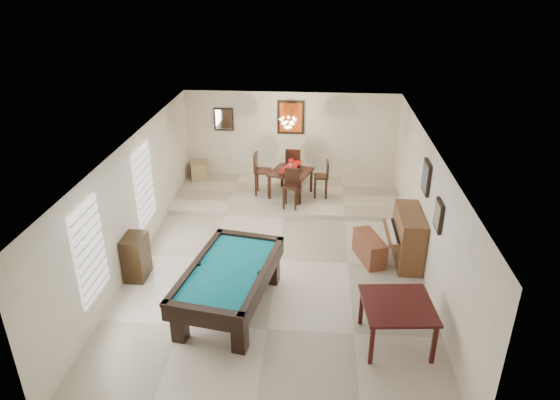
# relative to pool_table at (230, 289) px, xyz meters

# --- Properties ---
(ground_plane) EXTENTS (6.00, 9.00, 0.02)m
(ground_plane) POSITION_rel_pool_table_xyz_m (0.73, 1.71, -0.43)
(ground_plane) COLOR beige
(wall_back) EXTENTS (6.00, 0.04, 2.60)m
(wall_back) POSITION_rel_pool_table_xyz_m (0.73, 6.21, 0.88)
(wall_back) COLOR silver
(wall_back) RESTS_ON ground_plane
(wall_front) EXTENTS (6.00, 0.04, 2.60)m
(wall_front) POSITION_rel_pool_table_xyz_m (0.73, -2.79, 0.88)
(wall_front) COLOR silver
(wall_front) RESTS_ON ground_plane
(wall_left) EXTENTS (0.04, 9.00, 2.60)m
(wall_left) POSITION_rel_pool_table_xyz_m (-2.27, 1.71, 0.88)
(wall_left) COLOR silver
(wall_left) RESTS_ON ground_plane
(wall_right) EXTENTS (0.04, 9.00, 2.60)m
(wall_right) POSITION_rel_pool_table_xyz_m (3.73, 1.71, 0.88)
(wall_right) COLOR silver
(wall_right) RESTS_ON ground_plane
(ceiling) EXTENTS (6.00, 9.00, 0.04)m
(ceiling) POSITION_rel_pool_table_xyz_m (0.73, 1.71, 2.18)
(ceiling) COLOR white
(ceiling) RESTS_ON wall_back
(dining_step) EXTENTS (6.00, 2.50, 0.12)m
(dining_step) POSITION_rel_pool_table_xyz_m (0.73, 4.96, -0.36)
(dining_step) COLOR beige
(dining_step) RESTS_ON ground_plane
(window_left_front) EXTENTS (0.06, 1.00, 1.70)m
(window_left_front) POSITION_rel_pool_table_xyz_m (-2.24, -0.49, 0.98)
(window_left_front) COLOR white
(window_left_front) RESTS_ON wall_left
(window_left_rear) EXTENTS (0.06, 1.00, 1.70)m
(window_left_rear) POSITION_rel_pool_table_xyz_m (-2.24, 2.31, 0.98)
(window_left_rear) COLOR white
(window_left_rear) RESTS_ON wall_left
(pool_table) EXTENTS (1.80, 2.75, 0.85)m
(pool_table) POSITION_rel_pool_table_xyz_m (0.00, 0.00, 0.00)
(pool_table) COLOR black
(pool_table) RESTS_ON ground_plane
(square_table) EXTENTS (1.23, 1.23, 0.78)m
(square_table) POSITION_rel_pool_table_xyz_m (2.89, -0.69, -0.04)
(square_table) COLOR black
(square_table) RESTS_ON ground_plane
(upright_piano) EXTENTS (0.76, 1.36, 1.13)m
(upright_piano) POSITION_rel_pool_table_xyz_m (3.33, 1.94, 0.14)
(upright_piano) COLOR brown
(upright_piano) RESTS_ON ground_plane
(piano_bench) EXTENTS (0.68, 1.07, 0.55)m
(piano_bench) POSITION_rel_pool_table_xyz_m (2.68, 1.91, -0.15)
(piano_bench) COLOR brown
(piano_bench) RESTS_ON ground_plane
(apothecary_chest) EXTENTS (0.41, 0.61, 0.92)m
(apothecary_chest) POSITION_rel_pool_table_xyz_m (-2.04, 0.89, 0.03)
(apothecary_chest) COLOR black
(apothecary_chest) RESTS_ON ground_plane
(dining_table) EXTENTS (1.25, 1.25, 0.82)m
(dining_table) POSITION_rel_pool_table_xyz_m (0.82, 4.84, 0.10)
(dining_table) COLOR black
(dining_table) RESTS_ON dining_step
(flower_vase) EXTENTS (0.17, 0.17, 0.23)m
(flower_vase) POSITION_rel_pool_table_xyz_m (0.82, 4.84, 0.63)
(flower_vase) COLOR red
(flower_vase) RESTS_ON dining_table
(dining_chair_south) EXTENTS (0.41, 0.41, 1.01)m
(dining_chair_south) POSITION_rel_pool_table_xyz_m (0.86, 4.10, 0.20)
(dining_chair_south) COLOR black
(dining_chair_south) RESTS_ON dining_step
(dining_chair_north) EXTENTS (0.43, 0.43, 1.10)m
(dining_chair_north) POSITION_rel_pool_table_xyz_m (0.85, 5.60, 0.25)
(dining_chair_north) COLOR black
(dining_chair_north) RESTS_ON dining_step
(dining_chair_west) EXTENTS (0.44, 0.44, 1.15)m
(dining_chair_west) POSITION_rel_pool_table_xyz_m (0.07, 4.87, 0.27)
(dining_chair_west) COLOR black
(dining_chair_west) RESTS_ON dining_step
(dining_chair_east) EXTENTS (0.39, 0.39, 1.00)m
(dining_chair_east) POSITION_rel_pool_table_xyz_m (1.62, 4.82, 0.20)
(dining_chair_east) COLOR black
(dining_chair_east) RESTS_ON dining_step
(corner_bench) EXTENTS (0.59, 0.66, 0.49)m
(corner_bench) POSITION_rel_pool_table_xyz_m (-1.92, 5.81, -0.06)
(corner_bench) COLOR tan
(corner_bench) RESTS_ON dining_step
(chandelier) EXTENTS (0.44, 0.44, 0.60)m
(chandelier) POSITION_rel_pool_table_xyz_m (0.73, 4.91, 1.78)
(chandelier) COLOR #FFE5B2
(chandelier) RESTS_ON ceiling
(back_painting) EXTENTS (0.75, 0.06, 0.95)m
(back_painting) POSITION_rel_pool_table_xyz_m (0.73, 6.17, 1.48)
(back_painting) COLOR #D84C14
(back_painting) RESTS_ON wall_back
(back_mirror) EXTENTS (0.55, 0.06, 0.65)m
(back_mirror) POSITION_rel_pool_table_xyz_m (-1.17, 6.17, 1.38)
(back_mirror) COLOR white
(back_mirror) RESTS_ON wall_back
(right_picture_upper) EXTENTS (0.06, 0.55, 0.65)m
(right_picture_upper) POSITION_rel_pool_table_xyz_m (3.69, 2.01, 1.48)
(right_picture_upper) COLOR slate
(right_picture_upper) RESTS_ON wall_right
(right_picture_lower) EXTENTS (0.06, 0.45, 0.55)m
(right_picture_lower) POSITION_rel_pool_table_xyz_m (3.69, 0.71, 1.28)
(right_picture_lower) COLOR gray
(right_picture_lower) RESTS_ON wall_right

